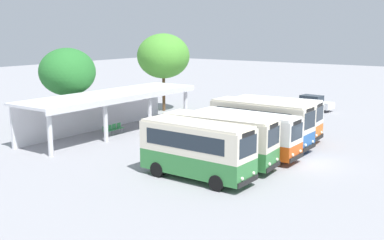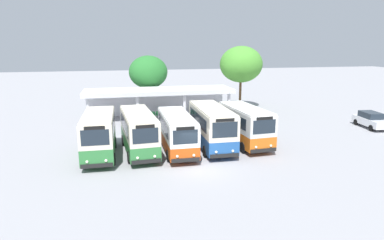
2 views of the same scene
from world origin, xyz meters
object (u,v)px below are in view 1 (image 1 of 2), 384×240
Objects in this scene: city_bus_fifth_blue at (277,117)px; waiting_chair_fourth_seat at (120,127)px; city_bus_fourth_amber at (261,122)px; waiting_chair_middle_seat at (115,128)px; city_bus_middle_cream at (246,133)px; waiting_chair_second_from_end at (111,129)px; city_bus_nearest_orange at (197,148)px; parked_car_flank at (313,103)px; city_bus_second_in_row at (219,139)px; waiting_chair_end_by_column at (106,130)px.

waiting_chair_fourth_seat is (-5.47, 11.76, -1.28)m from city_bus_fifth_blue.
waiting_chair_middle_seat is (-3.04, 11.93, -1.36)m from city_bus_fourth_amber.
city_bus_middle_cream is 12.38m from waiting_chair_second_from_end.
city_bus_middle_cream is at bearing -89.80° from waiting_chair_middle_seat.
parked_car_flank is (26.89, 3.45, -1.02)m from city_bus_nearest_orange.
waiting_chair_fourth_seat is (1.12, 0.06, 0.00)m from waiting_chair_second_from_end.
city_bus_second_in_row is 5.99m from city_bus_fourth_amber.
city_bus_fifth_blue is (5.99, 0.60, 0.11)m from city_bus_middle_cream.
city_bus_fourth_amber reaches higher than city_bus_second_in_row.
parked_car_flank reaches higher than waiting_chair_end_by_column.
city_bus_middle_cream is 8.65× the size of waiting_chair_end_by_column.
waiting_chair_end_by_column is at bearing 68.70° from city_bus_nearest_orange.
waiting_chair_middle_seat is (-6.03, 11.76, -1.28)m from city_bus_fifth_blue.
waiting_chair_second_from_end and waiting_chair_middle_seat have the same top height.
waiting_chair_second_from_end is (-3.60, 11.87, -1.36)m from city_bus_fourth_amber.
city_bus_second_in_row is 12.17m from waiting_chair_end_by_column.
city_bus_middle_cream is at bearing -174.25° from city_bus_fifth_blue.
city_bus_second_in_row is 12.44m from waiting_chair_middle_seat.
city_bus_middle_cream is at bearing -6.54° from city_bus_second_in_row.
waiting_chair_second_from_end is at bearing 106.86° from city_bus_fourth_amber.
city_bus_second_in_row is at bearing -178.34° from city_bus_fifth_blue.
waiting_chair_middle_seat is (-0.04, 12.36, -1.17)m from city_bus_middle_cream.
city_bus_nearest_orange reaches higher than waiting_chair_fourth_seat.
waiting_chair_end_by_column is at bearing 179.78° from waiting_chair_second_from_end.
city_bus_fourth_amber is 8.89× the size of waiting_chair_second_from_end.
city_bus_fourth_amber is (2.99, 0.43, 0.19)m from city_bus_middle_cream.
waiting_chair_fourth_seat is (0.56, 0.01, 0.00)m from waiting_chair_middle_seat.
waiting_chair_second_from_end is at bearing -176.94° from waiting_chair_fourth_seat.
city_bus_nearest_orange is 9.00m from city_bus_fourth_amber.
city_bus_middle_cream is at bearing -84.59° from waiting_chair_end_by_column.
waiting_chair_fourth_seat is at bearing 101.72° from city_bus_fourth_amber.
city_bus_second_in_row reaches higher than waiting_chair_middle_seat.
city_bus_nearest_orange is 0.93× the size of city_bus_middle_cream.
city_bus_nearest_orange is at bearing -115.58° from waiting_chair_middle_seat.
waiting_chair_second_from_end and waiting_chair_fourth_seat have the same top height.
city_bus_middle_cream reaches higher than waiting_chair_fourth_seat.
waiting_chair_fourth_seat is at bearing 1.97° from waiting_chair_end_by_column.
waiting_chair_second_from_end is at bearing 157.48° from parked_car_flank.
city_bus_nearest_orange is at bearing -172.70° from parked_car_flank.
parked_car_flank is (14.92, 2.78, -0.98)m from city_bus_fifth_blue.
parked_car_flank is 23.29m from waiting_chair_second_from_end.
parked_car_flank is (23.90, 3.04, -0.97)m from city_bus_second_in_row.
city_bus_second_in_row is at bearing 173.46° from city_bus_middle_cream.
city_bus_fourth_amber is 1.09× the size of city_bus_fifth_blue.
city_bus_nearest_orange is 3.02m from city_bus_second_in_row.
city_bus_nearest_orange is 13.55m from waiting_chair_second_from_end.
city_bus_middle_cream is 8.65× the size of waiting_chair_second_from_end.
waiting_chair_end_by_column is at bearing 81.32° from city_bus_second_in_row.
city_bus_fifth_blue is at bearing -60.60° from waiting_chair_second_from_end.
waiting_chair_second_from_end is 1.00× the size of waiting_chair_fourth_seat.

